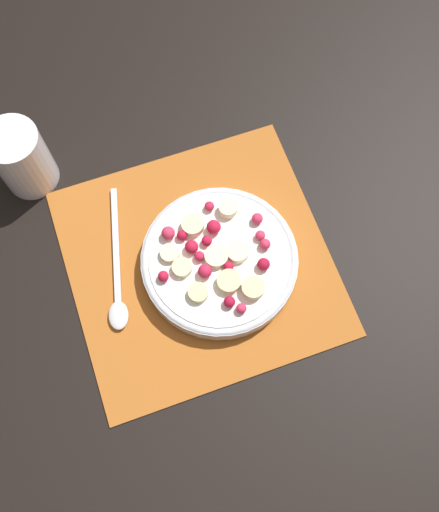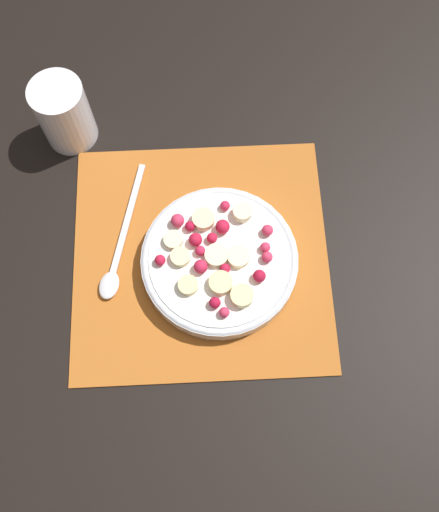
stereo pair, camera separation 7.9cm
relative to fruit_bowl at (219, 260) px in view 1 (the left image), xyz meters
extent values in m
plane|color=black|center=(-0.01, -0.03, -0.02)|extent=(3.00, 3.00, 0.00)
cube|color=#B26023|center=(-0.01, -0.03, -0.02)|extent=(0.36, 0.37, 0.01)
cylinder|color=silver|center=(0.00, 0.00, -0.01)|extent=(0.22, 0.22, 0.03)
torus|color=silver|center=(0.00, 0.00, 0.00)|extent=(0.22, 0.22, 0.01)
cylinder|color=white|center=(0.00, 0.00, 0.01)|extent=(0.20, 0.20, 0.00)
cylinder|color=#F4EAB7|center=(0.00, 0.00, 0.02)|extent=(0.04, 0.04, 0.01)
cylinder|color=beige|center=(0.06, 0.03, 0.02)|extent=(0.04, 0.04, 0.01)
cylinder|color=#F4EAB7|center=(0.00, 0.03, 0.02)|extent=(0.04, 0.04, 0.01)
cylinder|color=#F4EAB7|center=(-0.06, 0.04, 0.02)|extent=(0.03, 0.03, 0.01)
cylinder|color=beige|center=(-0.06, -0.02, 0.02)|extent=(0.03, 0.03, 0.01)
cylinder|color=#F4EAB7|center=(-0.03, -0.06, 0.02)|extent=(0.04, 0.04, 0.01)
cylinder|color=beige|center=(0.00, -0.05, 0.02)|extent=(0.03, 0.03, 0.01)
cylinder|color=beige|center=(0.04, 0.00, 0.02)|extent=(0.05, 0.05, 0.01)
cylinder|color=beige|center=(0.04, -0.04, 0.02)|extent=(0.03, 0.03, 0.01)
sphere|color=#DB3356|center=(-0.03, 0.07, 0.02)|extent=(0.02, 0.02, 0.02)
sphere|color=#B21433|center=(0.07, -0.01, 0.02)|extent=(0.02, 0.02, 0.02)
sphere|color=red|center=(-0.04, 0.01, 0.02)|extent=(0.02, 0.02, 0.02)
sphere|color=red|center=(-0.02, -0.03, 0.02)|extent=(0.02, 0.02, 0.02)
sphere|color=red|center=(0.00, -0.08, 0.02)|extent=(0.02, 0.02, 0.02)
sphere|color=#D12347|center=(0.02, -0.03, 0.02)|extent=(0.02, 0.02, 0.02)
sphere|color=#DB3356|center=(0.00, 0.07, 0.02)|extent=(0.02, 0.02, 0.02)
sphere|color=red|center=(0.02, 0.01, 0.02)|extent=(0.01, 0.01, 0.01)
sphere|color=#D12347|center=(-0.01, -0.03, 0.02)|extent=(0.01, 0.01, 0.01)
sphere|color=#D12347|center=(-0.08, 0.01, 0.02)|extent=(0.01, 0.01, 0.01)
sphere|color=#B21433|center=(0.03, 0.05, 0.02)|extent=(0.02, 0.02, 0.02)
sphere|color=red|center=(-0.03, -0.01, 0.02)|extent=(0.01, 0.01, 0.01)
sphere|color=#DB3356|center=(-0.01, 0.06, 0.02)|extent=(0.01, 0.01, 0.01)
sphere|color=#DB3356|center=(0.08, 0.00, 0.02)|extent=(0.01, 0.01, 0.01)
sphere|color=#B21433|center=(-0.05, -0.04, 0.02)|extent=(0.01, 0.01, 0.01)
sphere|color=#DB3356|center=(-0.05, -0.06, 0.02)|extent=(0.02, 0.02, 0.02)
cube|color=silver|center=(-0.08, -0.13, -0.02)|extent=(0.18, 0.05, 0.00)
ellipsoid|color=silver|center=(0.03, -0.16, -0.01)|extent=(0.05, 0.04, 0.01)
cylinder|color=white|center=(-0.23, -0.22, 0.03)|extent=(0.08, 0.08, 0.11)
camera|label=1|loc=(0.25, -0.09, 0.76)|focal=40.00mm
camera|label=2|loc=(0.27, -0.01, 0.76)|focal=40.00mm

